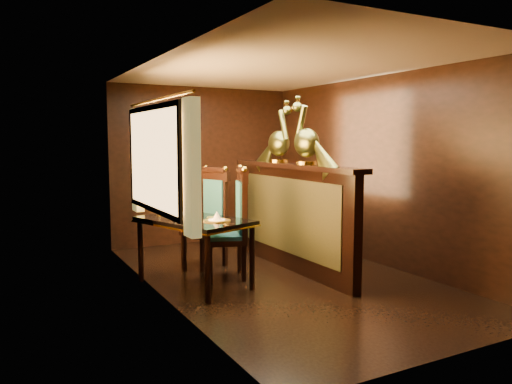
% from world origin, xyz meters
% --- Properties ---
extents(ground, '(5.00, 5.00, 0.00)m').
position_xyz_m(ground, '(0.00, 0.00, 0.00)').
color(ground, black).
rests_on(ground, ground).
extents(room_shell, '(3.04, 5.04, 2.52)m').
position_xyz_m(room_shell, '(-0.09, 0.02, 1.58)').
color(room_shell, black).
rests_on(room_shell, ground).
extents(partition, '(0.26, 2.70, 1.36)m').
position_xyz_m(partition, '(0.32, 0.30, 0.71)').
color(partition, black).
rests_on(partition, ground).
extents(dining_table, '(1.18, 1.50, 0.98)m').
position_xyz_m(dining_table, '(-1.05, 0.19, 0.70)').
color(dining_table, black).
rests_on(dining_table, ground).
extents(chair_left, '(0.62, 0.64, 1.36)m').
position_xyz_m(chair_left, '(-0.48, 0.30, 0.71)').
color(chair_left, black).
rests_on(chair_left, ground).
extents(chair_right, '(0.60, 0.62, 1.32)m').
position_xyz_m(chair_right, '(-0.50, 1.00, 0.69)').
color(chair_right, black).
rests_on(chair_right, ground).
extents(peacock_left, '(0.26, 0.70, 0.84)m').
position_xyz_m(peacock_left, '(0.33, -0.01, 1.78)').
color(peacock_left, '#18482C').
rests_on(peacock_left, partition).
extents(peacock_right, '(0.25, 0.67, 0.80)m').
position_xyz_m(peacock_right, '(0.33, 0.65, 1.76)').
color(peacock_right, '#18482C').
rests_on(peacock_right, partition).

